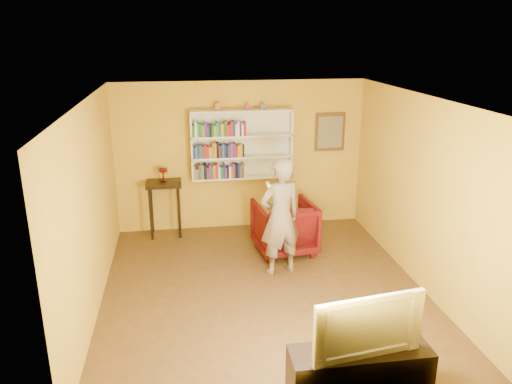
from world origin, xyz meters
TOP-DOWN VIEW (x-y plane):
  - room_shell at (0.00, 0.00)m, footprint 5.30×5.80m
  - bookshelf at (0.00, 2.41)m, footprint 1.80×0.29m
  - books_row_lower at (-0.40, 2.30)m, footprint 0.92×0.19m
  - books_row_middle at (-0.41, 2.30)m, footprint 0.89×0.19m
  - books_row_upper at (-0.39, 2.30)m, footprint 0.93×0.18m
  - ornament_left at (-0.41, 2.35)m, footprint 0.09×0.09m
  - ornament_centre at (0.11, 2.35)m, footprint 0.07×0.07m
  - ornament_right at (0.37, 2.35)m, footprint 0.07×0.07m
  - framed_painting at (1.65, 2.46)m, footprint 0.55×0.05m
  - console_table at (-1.40, 2.25)m, footprint 0.61×0.47m
  - ruby_lustre at (-1.40, 2.25)m, footprint 0.16×0.16m
  - armchair at (0.56, 1.23)m, footprint 1.03×1.06m
  - person at (0.33, 0.49)m, footprint 0.75×0.60m
  - game_remote at (0.10, 0.26)m, footprint 0.04×0.15m
  - tv_cabinet at (0.60, -2.25)m, footprint 1.43×0.43m
  - television at (0.60, -2.25)m, footprint 1.15×0.31m

SIDE VIEW (x-z plane):
  - tv_cabinet at x=0.60m, z-range 0.00..0.51m
  - armchair at x=0.56m, z-range 0.00..0.87m
  - console_table at x=-1.40m, z-range 0.33..1.33m
  - television at x=0.60m, z-range 0.51..1.17m
  - person at x=0.33m, z-range 0.00..1.80m
  - room_shell at x=0.00m, z-range -0.42..2.46m
  - books_row_lower at x=-0.40m, z-range 1.00..1.27m
  - ruby_lustre at x=-1.40m, z-range 1.06..1.32m
  - game_remote at x=0.10m, z-range 1.47..1.51m
  - books_row_middle at x=-0.41m, z-range 1.38..1.64m
  - bookshelf at x=0.00m, z-range 0.98..2.21m
  - framed_painting at x=1.65m, z-range 1.40..2.10m
  - books_row_upper at x=-0.39m, z-range 1.76..2.02m
  - ornament_centre at x=0.11m, z-range 2.21..2.31m
  - ornament_right at x=0.37m, z-range 2.21..2.31m
  - ornament_left at x=-0.41m, z-range 2.21..2.34m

